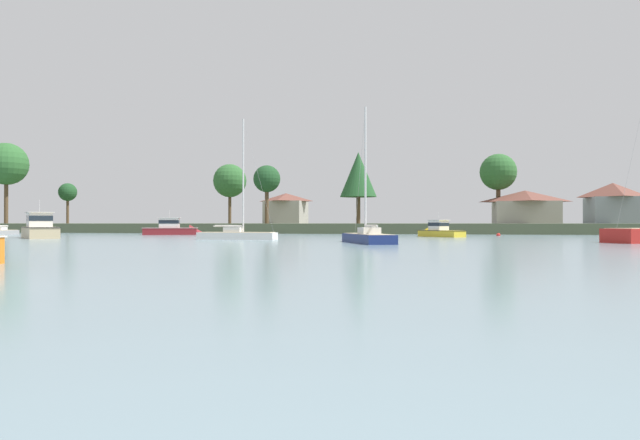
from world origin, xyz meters
name	(u,v)px	position (x,y,z in m)	size (l,w,h in m)	color
far_shore_bank	(372,227)	(0.00, 98.20, 0.72)	(223.05, 59.48, 1.44)	#4C563D
sailboat_white	(237,237)	(-6.22, 40.26, 0.24)	(7.35, 1.91, 11.69)	white
cruiser_maroon	(176,231)	(-21.24, 58.78, 0.51)	(8.10, 4.97, 4.15)	maroon
cruiser_sand	(39,232)	(-28.43, 41.84, 0.58)	(8.74, 8.97, 4.89)	tan
cruiser_yellow	(437,233)	(12.10, 54.72, 0.41)	(5.76, 5.91, 3.43)	gold
sailboat_navy	(368,240)	(6.84, 33.34, 0.23)	(5.08, 8.24, 11.09)	navy
mooring_buoy_red	(498,235)	(19.32, 60.72, 0.09)	(0.48, 0.48, 0.53)	red
mooring_buoy_white	(425,235)	(10.60, 63.06, 0.07)	(0.38, 0.38, 0.44)	white
shore_tree_center	(267,180)	(-15.06, 79.13, 8.63)	(4.41, 4.41, 9.51)	brown
shore_tree_left	(498,172)	(23.01, 96.50, 10.63)	(6.52, 6.52, 12.53)	brown
shore_tree_right_mid	(230,181)	(-24.10, 86.29, 9.05)	(5.93, 5.93, 10.60)	brown
shore_tree_center_right	(6,164)	(-63.03, 78.04, 12.00)	(7.48, 7.48, 14.35)	brown
shore_tree_far_left	(358,175)	(-0.38, 81.93, 9.39)	(5.98, 5.98, 11.65)	brown
shore_tree_inland_c	(68,193)	(-55.48, 84.72, 7.20)	(3.34, 3.34, 7.53)	brown
cottage_near_water	(613,202)	(42.30, 97.31, 5.12)	(8.51, 8.94, 7.09)	gray
cottage_behind_trees	(525,206)	(27.44, 95.27, 4.45)	(11.31, 10.45, 5.81)	#9E998E
cottage_hillside	(286,208)	(-20.73, 112.73, 4.90)	(8.83, 9.79, 6.71)	#9E998E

